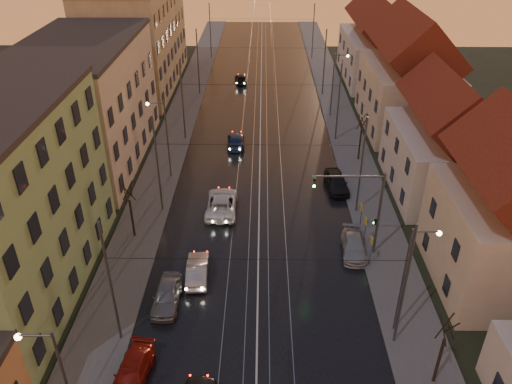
{
  "coord_description": "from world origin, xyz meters",
  "views": [
    {
      "loc": [
        0.24,
        -13.18,
        24.24
      ],
      "look_at": [
        -0.25,
        22.34,
        2.95
      ],
      "focal_mm": 35.0,
      "sensor_mm": 36.0,
      "label": 1
    }
  ],
  "objects_px": {
    "street_lamp_2": "(164,132)",
    "parked_left_3": "(167,295)",
    "street_lamp_3": "(336,79)",
    "driving_car_4": "(241,79)",
    "parked_right_1": "(354,246)",
    "parked_right_2": "(336,182)",
    "driving_car_1": "(197,270)",
    "parked_left_2": "(132,373)",
    "driving_car_2": "(222,203)",
    "street_lamp_1": "(410,272)",
    "traffic_light_mast": "(367,204)",
    "street_lamp_0": "(59,380)",
    "driving_car_3": "(236,140)"
  },
  "relations": [
    {
      "from": "street_lamp_3",
      "to": "driving_car_3",
      "type": "relative_size",
      "value": 1.74
    },
    {
      "from": "parked_left_2",
      "to": "parked_right_1",
      "type": "bearing_deg",
      "value": 46.89
    },
    {
      "from": "street_lamp_1",
      "to": "traffic_light_mast",
      "type": "height_order",
      "value": "street_lamp_1"
    },
    {
      "from": "parked_left_2",
      "to": "street_lamp_1",
      "type": "bearing_deg",
      "value": 21.12
    },
    {
      "from": "driving_car_4",
      "to": "parked_left_3",
      "type": "height_order",
      "value": "parked_left_3"
    },
    {
      "from": "driving_car_3",
      "to": "parked_right_2",
      "type": "distance_m",
      "value": 13.72
    },
    {
      "from": "traffic_light_mast",
      "to": "street_lamp_3",
      "type": "bearing_deg",
      "value": 87.73
    },
    {
      "from": "parked_right_2",
      "to": "driving_car_4",
      "type": "bearing_deg",
      "value": 103.6
    },
    {
      "from": "driving_car_4",
      "to": "parked_left_3",
      "type": "xyz_separation_m",
      "value": [
        -3.21,
        -46.51,
        0.05
      ]
    },
    {
      "from": "street_lamp_1",
      "to": "driving_car_3",
      "type": "height_order",
      "value": "street_lamp_1"
    },
    {
      "from": "parked_right_1",
      "to": "parked_right_2",
      "type": "distance_m",
      "value": 9.78
    },
    {
      "from": "driving_car_1",
      "to": "parked_left_2",
      "type": "distance_m",
      "value": 9.51
    },
    {
      "from": "driving_car_2",
      "to": "parked_left_3",
      "type": "height_order",
      "value": "driving_car_2"
    },
    {
      "from": "parked_right_2",
      "to": "street_lamp_2",
      "type": "bearing_deg",
      "value": 167.86
    },
    {
      "from": "street_lamp_0",
      "to": "driving_car_3",
      "type": "distance_m",
      "value": 36.09
    },
    {
      "from": "street_lamp_2",
      "to": "driving_car_4",
      "type": "distance_m",
      "value": 29.71
    },
    {
      "from": "driving_car_1",
      "to": "parked_right_2",
      "type": "height_order",
      "value": "parked_right_2"
    },
    {
      "from": "parked_left_3",
      "to": "parked_right_2",
      "type": "relative_size",
      "value": 0.93
    },
    {
      "from": "street_lamp_1",
      "to": "parked_right_1",
      "type": "distance_m",
      "value": 9.31
    },
    {
      "from": "driving_car_2",
      "to": "street_lamp_3",
      "type": "bearing_deg",
      "value": -119.53
    },
    {
      "from": "driving_car_4",
      "to": "parked_left_2",
      "type": "xyz_separation_m",
      "value": [
        -4.16,
        -52.88,
        -0.05
      ]
    },
    {
      "from": "street_lamp_3",
      "to": "driving_car_1",
      "type": "xyz_separation_m",
      "value": [
        -13.53,
        -30.99,
        -4.19
      ]
    },
    {
      "from": "parked_left_2",
      "to": "traffic_light_mast",
      "type": "bearing_deg",
      "value": 45.58
    },
    {
      "from": "driving_car_1",
      "to": "driving_car_2",
      "type": "relative_size",
      "value": 0.75
    },
    {
      "from": "driving_car_4",
      "to": "parked_right_1",
      "type": "distance_m",
      "value": 41.98
    },
    {
      "from": "driving_car_3",
      "to": "parked_left_2",
      "type": "height_order",
      "value": "driving_car_3"
    },
    {
      "from": "street_lamp_2",
      "to": "driving_car_2",
      "type": "relative_size",
      "value": 1.42
    },
    {
      "from": "parked_right_2",
      "to": "driving_car_2",
      "type": "bearing_deg",
      "value": -164.77
    },
    {
      "from": "street_lamp_3",
      "to": "street_lamp_2",
      "type": "bearing_deg",
      "value": -138.69
    },
    {
      "from": "driving_car_2",
      "to": "parked_right_1",
      "type": "height_order",
      "value": "driving_car_2"
    },
    {
      "from": "parked_left_2",
      "to": "parked_left_3",
      "type": "bearing_deg",
      "value": 88.48
    },
    {
      "from": "street_lamp_2",
      "to": "street_lamp_3",
      "type": "distance_m",
      "value": 24.24
    },
    {
      "from": "street_lamp_0",
      "to": "traffic_light_mast",
      "type": "height_order",
      "value": "street_lamp_0"
    },
    {
      "from": "street_lamp_2",
      "to": "driving_car_1",
      "type": "bearing_deg",
      "value": -72.68
    },
    {
      "from": "street_lamp_1",
      "to": "driving_car_3",
      "type": "distance_m",
      "value": 30.02
    },
    {
      "from": "street_lamp_3",
      "to": "parked_right_2",
      "type": "relative_size",
      "value": 1.72
    },
    {
      "from": "driving_car_3",
      "to": "parked_left_3",
      "type": "height_order",
      "value": "parked_left_3"
    },
    {
      "from": "street_lamp_3",
      "to": "parked_left_3",
      "type": "relative_size",
      "value": 1.86
    },
    {
      "from": "street_lamp_1",
      "to": "driving_car_3",
      "type": "xyz_separation_m",
      "value": [
        -11.82,
        27.27,
        -4.22
      ]
    },
    {
      "from": "street_lamp_2",
      "to": "parked_left_3",
      "type": "height_order",
      "value": "street_lamp_2"
    },
    {
      "from": "street_lamp_2",
      "to": "traffic_light_mast",
      "type": "relative_size",
      "value": 1.11
    },
    {
      "from": "street_lamp_2",
      "to": "street_lamp_1",
      "type": "bearing_deg",
      "value": -47.68
    },
    {
      "from": "street_lamp_3",
      "to": "parked_left_2",
      "type": "bearing_deg",
      "value": -112.06
    },
    {
      "from": "street_lamp_0",
      "to": "parked_left_3",
      "type": "xyz_separation_m",
      "value": [
        2.9,
        10.27,
        -4.15
      ]
    },
    {
      "from": "parked_left_3",
      "to": "parked_right_2",
      "type": "distance_m",
      "value": 20.66
    },
    {
      "from": "parked_right_1",
      "to": "parked_left_3",
      "type": "bearing_deg",
      "value": -153.08
    },
    {
      "from": "driving_car_3",
      "to": "driving_car_4",
      "type": "height_order",
      "value": "driving_car_4"
    },
    {
      "from": "parked_right_1",
      "to": "parked_right_2",
      "type": "height_order",
      "value": "parked_right_2"
    },
    {
      "from": "traffic_light_mast",
      "to": "parked_right_2",
      "type": "distance_m",
      "value": 10.63
    },
    {
      "from": "driving_car_4",
      "to": "parked_right_2",
      "type": "xyz_separation_m",
      "value": [
        10.29,
        -30.87,
        0.11
      ]
    }
  ]
}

